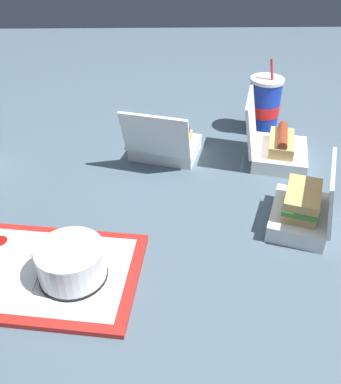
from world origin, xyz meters
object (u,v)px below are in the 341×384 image
object	(u,v)px
cake_container	(72,263)
clamshell_hotdog_left	(165,143)
soda_cup_center	(264,105)
clamshell_hotdog_corner	(277,147)
clamshell_sandwich_front	(304,209)
plastic_fork	(53,254)
ketchup_cup	(1,245)
food_tray	(47,273)

from	to	relation	value
cake_container	clamshell_hotdog_left	distance (m)	0.51
clamshell_hotdog_left	soda_cup_center	bearing A→B (deg)	26.76
cake_container	clamshell_hotdog_corner	size ratio (longest dim) A/B	0.62
clamshell_hotdog_corner	clamshell_sandwich_front	distance (m)	0.28
plastic_fork	clamshell_hotdog_corner	xyz separation A→B (m)	(0.55, 0.39, 0.03)
ketchup_cup	clamshell_hotdog_left	world-z (taller)	clamshell_hotdog_left
food_tray	plastic_fork	xyz separation A→B (m)	(0.01, 0.04, 0.01)
clamshell_hotdog_left	soda_cup_center	xyz separation A→B (m)	(0.31, 0.16, 0.04)
cake_container	clamshell_hotdog_left	world-z (taller)	clamshell_hotdog_left
clamshell_sandwich_front	soda_cup_center	size ratio (longest dim) A/B	0.92
ketchup_cup	food_tray	bearing A→B (deg)	-30.59
clamshell_hotdog_corner	clamshell_hotdog_left	xyz separation A→B (m)	(-0.31, 0.03, -0.00)
clamshell_sandwich_front	cake_container	bearing A→B (deg)	-161.44
clamshell_hotdog_corner	food_tray	bearing A→B (deg)	-142.08
cake_container	food_tray	bearing A→B (deg)	164.63
clamshell_sandwich_front	clamshell_hotdog_left	bearing A→B (deg)	134.47
cake_container	plastic_fork	bearing A→B (deg)	132.17
cake_container	clamshell_sandwich_front	xyz separation A→B (m)	(0.49, 0.16, -0.00)
food_tray	clamshell_hotdog_corner	distance (m)	0.70
soda_cup_center	food_tray	bearing A→B (deg)	-131.59
food_tray	cake_container	xyz separation A→B (m)	(0.06, -0.02, 0.04)
plastic_fork	clamshell_sandwich_front	world-z (taller)	clamshell_sandwich_front
cake_container	clamshell_hotdog_left	xyz separation A→B (m)	(0.18, 0.48, -0.01)
ketchup_cup	plastic_fork	world-z (taller)	ketchup_cup
food_tray	soda_cup_center	xyz separation A→B (m)	(0.55, 0.62, 0.08)
cake_container	plastic_fork	size ratio (longest dim) A/B	1.21
ketchup_cup	plastic_fork	distance (m)	0.11
food_tray	cake_container	size ratio (longest dim) A/B	3.03
clamshell_sandwich_front	clamshell_hotdog_left	size ratio (longest dim) A/B	0.90
clamshell_sandwich_front	clamshell_hotdog_left	distance (m)	0.44
clamshell_hotdog_corner	soda_cup_center	distance (m)	0.19
clamshell_sandwich_front	soda_cup_center	xyz separation A→B (m)	(0.00, 0.47, 0.04)
soda_cup_center	ketchup_cup	bearing A→B (deg)	-139.52
cake_container	ketchup_cup	distance (m)	0.18
ketchup_cup	plastic_fork	xyz separation A→B (m)	(0.11, -0.02, -0.01)
food_tray	clamshell_hotdog_left	xyz separation A→B (m)	(0.24, 0.46, 0.03)
clamshell_hotdog_left	soda_cup_center	size ratio (longest dim) A/B	1.02
ketchup_cup	soda_cup_center	bearing A→B (deg)	40.48
food_tray	clamshell_hotdog_left	world-z (taller)	clamshell_hotdog_left
ketchup_cup	soda_cup_center	xyz separation A→B (m)	(0.65, 0.56, 0.06)
food_tray	plastic_fork	distance (m)	0.04
soda_cup_center	clamshell_hotdog_corner	bearing A→B (deg)	-89.18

